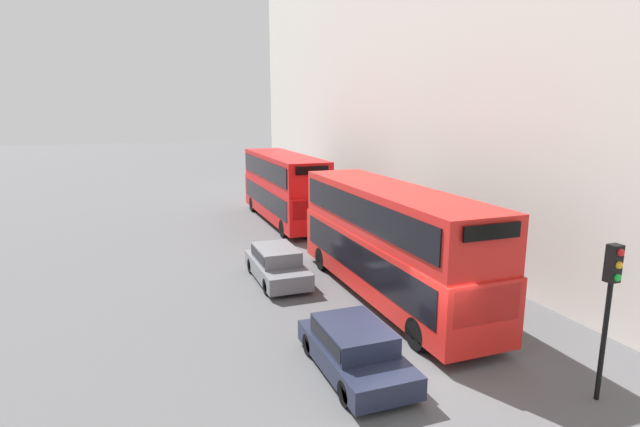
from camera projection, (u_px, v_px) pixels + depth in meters
ground_plane at (421, 368)px, 13.75m from camera, size 200.00×200.00×0.00m
bus_leading at (389, 238)px, 18.37m from camera, size 2.59×11.20×4.22m
bus_second_in_queue at (284, 185)px, 31.08m from camera, size 2.59×10.82×4.23m
car_dark_sedan at (354, 347)px, 13.43m from camera, size 1.87×4.21×1.32m
car_hatchback at (277, 263)px, 20.58m from camera, size 1.77×4.31×1.41m
traffic_light at (611, 290)px, 11.67m from camera, size 0.30×0.36×3.94m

